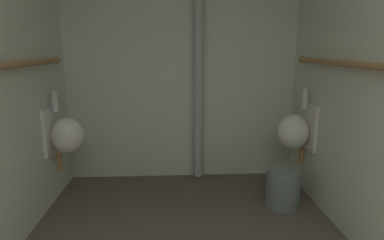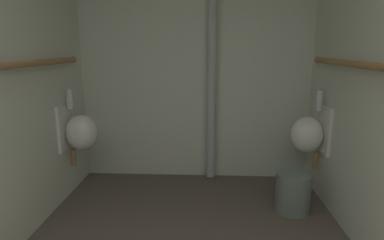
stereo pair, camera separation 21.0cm
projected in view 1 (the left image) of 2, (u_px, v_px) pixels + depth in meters
name	position (u px, v px, depth m)	size (l,w,h in m)	color
wall_back	(181.00, 58.00, 3.45)	(2.58, 0.06, 2.63)	silver
urinal_left_mid	(65.00, 135.00, 2.97)	(0.32, 0.30, 0.76)	silver
urinal_right_mid	(296.00, 131.00, 3.11)	(0.32, 0.30, 0.76)	silver
standpipe_back_wall	(198.00, 59.00, 3.35)	(0.10, 0.10, 2.58)	#B2B2B2
waste_bin	(283.00, 188.00, 2.95)	(0.31, 0.31, 0.35)	slate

